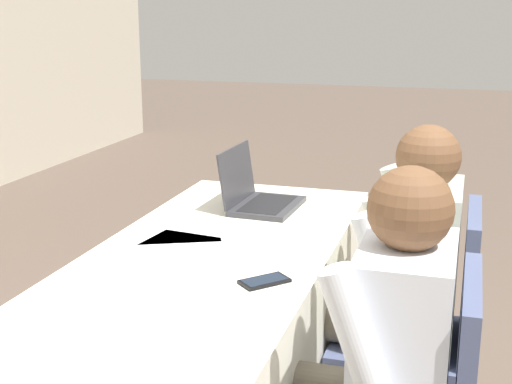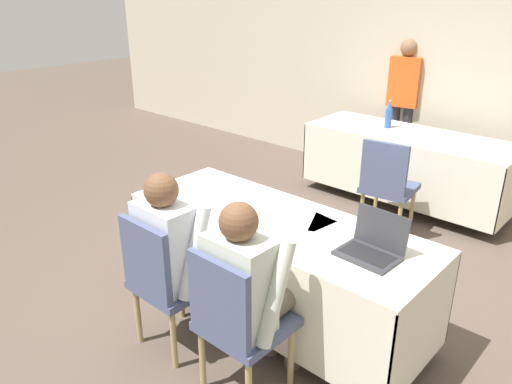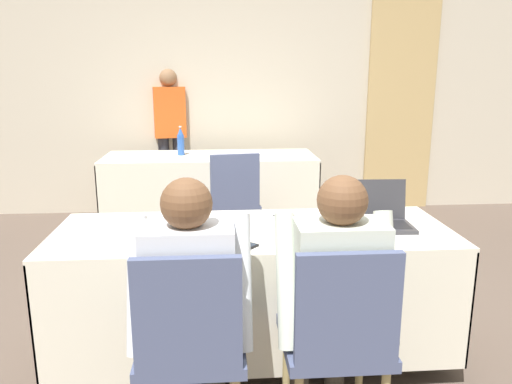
{
  "view_description": "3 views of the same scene",
  "coord_description": "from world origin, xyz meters",
  "px_view_note": "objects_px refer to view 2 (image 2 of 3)",
  "views": [
    {
      "loc": [
        -1.9,
        -0.78,
        1.52
      ],
      "look_at": [
        0.0,
        -0.2,
        1.0
      ],
      "focal_mm": 50.0,
      "sensor_mm": 36.0,
      "label": 1
    },
    {
      "loc": [
        1.82,
        -2.22,
        2.14
      ],
      "look_at": [
        0.0,
        -0.2,
        1.0
      ],
      "focal_mm": 35.0,
      "sensor_mm": 36.0,
      "label": 2
    },
    {
      "loc": [
        -0.18,
        -2.5,
        1.56
      ],
      "look_at": [
        0.0,
        -0.2,
        1.0
      ],
      "focal_mm": 35.0,
      "sensor_mm": 36.0,
      "label": 3
    }
  ],
  "objects_px": {
    "person_checkered_shirt": "(176,248)",
    "water_bottle": "(389,115)",
    "chair_far_spare": "(387,183)",
    "person_white_shirt": "(250,286)",
    "chair_near_left": "(165,278)",
    "person_red_shirt": "(403,100)",
    "cell_phone": "(243,228)",
    "chair_near_right": "(237,320)",
    "laptop": "(371,248)"
  },
  "relations": [
    {
      "from": "person_checkered_shirt",
      "to": "water_bottle",
      "type": "bearing_deg",
      "value": -85.45
    },
    {
      "from": "chair_far_spare",
      "to": "person_white_shirt",
      "type": "height_order",
      "value": "person_white_shirt"
    },
    {
      "from": "chair_near_left",
      "to": "person_red_shirt",
      "type": "distance_m",
      "value": 3.82
    },
    {
      "from": "person_checkered_shirt",
      "to": "person_red_shirt",
      "type": "distance_m",
      "value": 3.71
    },
    {
      "from": "chair_near_left",
      "to": "chair_far_spare",
      "type": "distance_m",
      "value": 2.31
    },
    {
      "from": "cell_phone",
      "to": "person_red_shirt",
      "type": "bearing_deg",
      "value": 53.03
    },
    {
      "from": "cell_phone",
      "to": "water_bottle",
      "type": "distance_m",
      "value": 2.75
    },
    {
      "from": "chair_near_left",
      "to": "chair_far_spare",
      "type": "relative_size",
      "value": 1.0
    },
    {
      "from": "chair_near_left",
      "to": "chair_near_right",
      "type": "xyz_separation_m",
      "value": [
        0.6,
        0.0,
        0.0
      ]
    },
    {
      "from": "chair_near_left",
      "to": "person_checkered_shirt",
      "type": "height_order",
      "value": "person_checkered_shirt"
    },
    {
      "from": "water_bottle",
      "to": "chair_near_right",
      "type": "relative_size",
      "value": 0.32
    },
    {
      "from": "water_bottle",
      "to": "person_white_shirt",
      "type": "height_order",
      "value": "person_white_shirt"
    },
    {
      "from": "person_checkered_shirt",
      "to": "person_red_shirt",
      "type": "relative_size",
      "value": 0.74
    },
    {
      "from": "water_bottle",
      "to": "chair_far_spare",
      "type": "height_order",
      "value": "water_bottle"
    },
    {
      "from": "cell_phone",
      "to": "chair_far_spare",
      "type": "distance_m",
      "value": 1.87
    },
    {
      "from": "laptop",
      "to": "chair_near_left",
      "type": "relative_size",
      "value": 0.37
    },
    {
      "from": "cell_phone",
      "to": "person_white_shirt",
      "type": "height_order",
      "value": "person_white_shirt"
    },
    {
      "from": "laptop",
      "to": "person_checkered_shirt",
      "type": "bearing_deg",
      "value": -146.88
    },
    {
      "from": "chair_far_spare",
      "to": "person_white_shirt",
      "type": "bearing_deg",
      "value": 91.56
    },
    {
      "from": "chair_near_right",
      "to": "person_checkered_shirt",
      "type": "bearing_deg",
      "value": -9.76
    },
    {
      "from": "cell_phone",
      "to": "water_bottle",
      "type": "relative_size",
      "value": 0.53
    },
    {
      "from": "chair_near_left",
      "to": "chair_far_spare",
      "type": "xyz_separation_m",
      "value": [
        0.24,
        2.29,
        0.0
      ]
    },
    {
      "from": "cell_phone",
      "to": "chair_near_left",
      "type": "relative_size",
      "value": 0.17
    },
    {
      "from": "person_checkered_shirt",
      "to": "chair_near_left",
      "type": "bearing_deg",
      "value": 90.0
    },
    {
      "from": "person_checkered_shirt",
      "to": "person_white_shirt",
      "type": "distance_m",
      "value": 0.6
    },
    {
      "from": "cell_phone",
      "to": "chair_near_right",
      "type": "relative_size",
      "value": 0.17
    },
    {
      "from": "chair_near_left",
      "to": "person_red_shirt",
      "type": "relative_size",
      "value": 0.57
    },
    {
      "from": "laptop",
      "to": "person_white_shirt",
      "type": "height_order",
      "value": "person_white_shirt"
    },
    {
      "from": "chair_near_right",
      "to": "laptop",
      "type": "bearing_deg",
      "value": -118.9
    },
    {
      "from": "chair_far_spare",
      "to": "person_red_shirt",
      "type": "relative_size",
      "value": 0.57
    },
    {
      "from": "water_bottle",
      "to": "person_checkered_shirt",
      "type": "xyz_separation_m",
      "value": [
        0.24,
        -3.05,
        -0.22
      ]
    },
    {
      "from": "chair_near_left",
      "to": "person_white_shirt",
      "type": "distance_m",
      "value": 0.63
    },
    {
      "from": "water_bottle",
      "to": "chair_near_right",
      "type": "height_order",
      "value": "water_bottle"
    },
    {
      "from": "chair_near_left",
      "to": "chair_far_spare",
      "type": "bearing_deg",
      "value": -96.05
    },
    {
      "from": "cell_phone",
      "to": "chair_near_left",
      "type": "height_order",
      "value": "chair_near_left"
    },
    {
      "from": "laptop",
      "to": "chair_near_right",
      "type": "xyz_separation_m",
      "value": [
        -0.38,
        -0.69,
        -0.29
      ]
    },
    {
      "from": "person_checkered_shirt",
      "to": "person_white_shirt",
      "type": "xyz_separation_m",
      "value": [
        0.6,
        0.0,
        0.0
      ]
    },
    {
      "from": "chair_near_right",
      "to": "cell_phone",
      "type": "bearing_deg",
      "value": -50.31
    },
    {
      "from": "water_bottle",
      "to": "person_checkered_shirt",
      "type": "distance_m",
      "value": 3.06
    },
    {
      "from": "cell_phone",
      "to": "person_red_shirt",
      "type": "relative_size",
      "value": 0.1
    },
    {
      "from": "laptop",
      "to": "person_red_shirt",
      "type": "distance_m",
      "value": 3.39
    },
    {
      "from": "laptop",
      "to": "person_white_shirt",
      "type": "distance_m",
      "value": 0.71
    },
    {
      "from": "laptop",
      "to": "chair_far_spare",
      "type": "relative_size",
      "value": 0.37
    },
    {
      "from": "laptop",
      "to": "water_bottle",
      "type": "relative_size",
      "value": 1.17
    },
    {
      "from": "laptop",
      "to": "water_bottle",
      "type": "height_order",
      "value": "water_bottle"
    },
    {
      "from": "chair_near_right",
      "to": "person_checkered_shirt",
      "type": "xyz_separation_m",
      "value": [
        -0.6,
        0.1,
        0.16
      ]
    },
    {
      "from": "person_red_shirt",
      "to": "laptop",
      "type": "bearing_deg",
      "value": -75.65
    },
    {
      "from": "chair_near_left",
      "to": "laptop",
      "type": "bearing_deg",
      "value": -145.03
    },
    {
      "from": "laptop",
      "to": "person_checkered_shirt",
      "type": "relative_size",
      "value": 0.29
    },
    {
      "from": "cell_phone",
      "to": "chair_near_right",
      "type": "bearing_deg",
      "value": -98.04
    }
  ]
}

